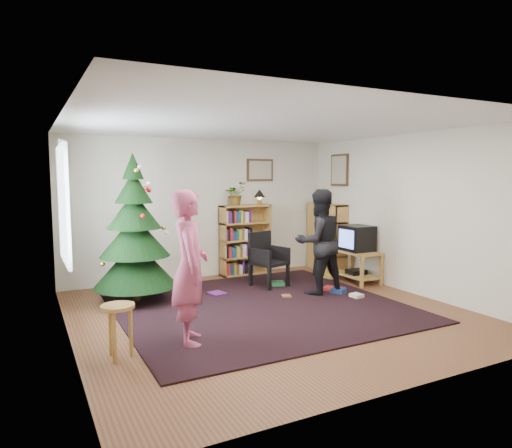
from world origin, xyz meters
name	(u,v)px	position (x,y,z in m)	size (l,w,h in m)	color
floor	(269,312)	(0.00, 0.00, 0.00)	(5.00, 5.00, 0.00)	brown
ceiling	(270,125)	(0.00, 0.00, 2.50)	(5.00, 5.00, 0.00)	white
wall_back	(203,209)	(0.00, 2.50, 1.25)	(5.00, 0.02, 2.50)	silver
wall_front	(413,246)	(0.00, -2.50, 1.25)	(5.00, 0.02, 2.50)	silver
wall_left	(66,231)	(-2.50, 0.00, 1.25)	(0.02, 5.00, 2.50)	silver
wall_right	(409,214)	(2.50, 0.00, 1.25)	(0.02, 5.00, 2.50)	silver
rug	(259,306)	(0.00, 0.30, 0.01)	(3.80, 3.60, 0.02)	black
window_pane	(63,204)	(-2.47, 0.60, 1.50)	(0.04, 1.20, 1.40)	silver
curtain	(62,201)	(-2.43, 1.30, 1.50)	(0.06, 0.35, 1.60)	white
picture_back	(260,170)	(1.15, 2.48, 1.95)	(0.55, 0.03, 0.42)	#4C3319
picture_right	(340,170)	(2.48, 1.75, 1.95)	(0.03, 0.50, 0.60)	#4C3319
christmas_tree	(135,241)	(-1.48, 1.36, 0.91)	(1.20, 1.20, 2.17)	#3F2816
bookshelf_back	(245,239)	(0.77, 2.34, 0.66)	(0.95, 0.30, 1.30)	#C28B45
bookshelf_right	(327,237)	(2.34, 1.94, 0.66)	(0.30, 0.95, 1.30)	#C28B45
tv_stand	(356,263)	(2.22, 0.89, 0.32)	(0.47, 0.85, 0.55)	#C28B45
crt_tv	(357,238)	(2.22, 0.89, 0.77)	(0.46, 0.50, 0.44)	black
armchair	(266,257)	(0.69, 1.35, 0.49)	(0.62, 0.63, 0.91)	black
stool	(118,317)	(-2.10, -0.68, 0.43)	(0.33, 0.33, 0.56)	#C28B45
person_standing	(190,267)	(-1.31, -0.59, 0.85)	(0.62, 0.41, 1.69)	#BB4B73
person_by_chair	(319,242)	(1.16, 0.52, 0.82)	(0.80, 0.62, 1.64)	black
potted_plant	(235,194)	(0.57, 2.34, 1.51)	(0.39, 0.33, 0.43)	gray
table_lamp	(259,194)	(1.07, 2.34, 1.49)	(0.22, 0.22, 0.29)	#A57F33
floor_clutter	(306,289)	(1.07, 0.73, 0.04)	(2.44, 1.47, 0.08)	#A51E19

